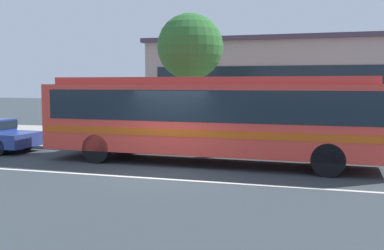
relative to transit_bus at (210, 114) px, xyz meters
The scene contains 10 objects.
ground_plane 2.84m from the transit_bus, 115.62° to the right, with size 120.00×120.00×0.00m, color #333C41.
sidewalk_slab 5.68m from the transit_bus, 100.40° to the left, with size 60.00×8.00×0.12m, color #A19B91.
lane_stripe_center 3.46m from the transit_bus, 109.03° to the right, with size 56.00×0.16×0.01m, color silver.
transit_bus is the anchor object (origin of this frame).
pedestrian_waiting_near_sign 4.04m from the transit_bus, 53.06° to the left, with size 0.46×0.46×1.65m.
pedestrian_walking_along_curb 1.97m from the transit_bus, 77.70° to the left, with size 0.46×0.46×1.75m.
pedestrian_standing_by_tree 3.64m from the transit_bus, 147.61° to the left, with size 0.47×0.47×1.75m.
bus_stop_sign 5.17m from the transit_bus, 21.67° to the left, with size 0.08×0.44×2.65m.
street_tree_near_stop 4.85m from the transit_bus, 115.83° to the left, with size 2.80×2.80×5.57m.
station_building 13.57m from the transit_bus, 75.89° to the left, with size 18.86×9.09×5.22m.
Camera 1 is at (4.72, -12.82, 2.73)m, focal length 42.35 mm.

